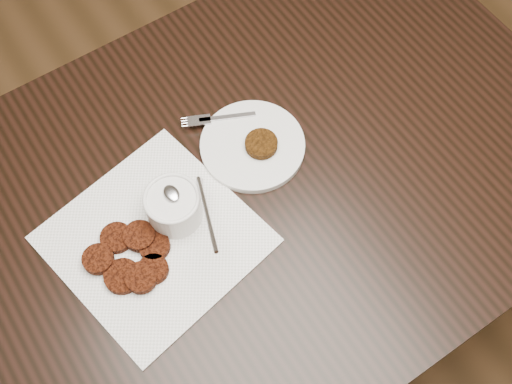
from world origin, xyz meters
TOP-DOWN VIEW (x-y plane):
  - floor at (0.00, 0.00)m, footprint 4.00×4.00m
  - table at (-0.04, 0.18)m, footprint 1.33×0.86m
  - napkin at (-0.21, 0.18)m, footprint 0.37×0.37m
  - sauce_ramekin at (-0.16, 0.19)m, footprint 0.16×0.16m
  - patty_cluster at (-0.26, 0.15)m, footprint 0.22×0.22m
  - plate_with_patty at (0.03, 0.24)m, footprint 0.26×0.26m

SIDE VIEW (x-z plane):
  - floor at x=0.00m, z-range 0.00..0.00m
  - table at x=-0.04m, z-range 0.00..0.75m
  - napkin at x=-0.21m, z-range 0.75..0.75m
  - plate_with_patty at x=0.03m, z-range 0.75..0.78m
  - patty_cluster at x=-0.26m, z-range 0.75..0.77m
  - sauce_ramekin at x=-0.16m, z-range 0.75..0.89m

